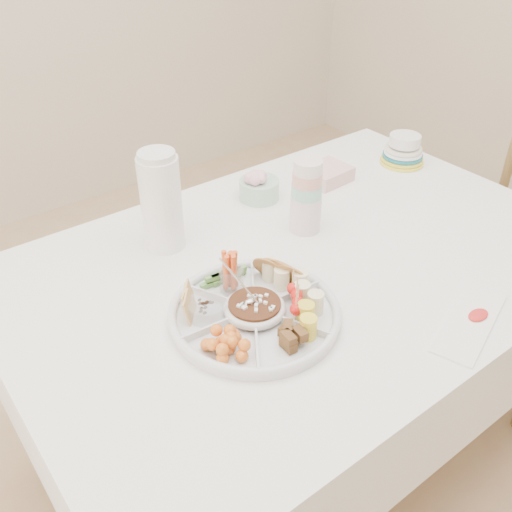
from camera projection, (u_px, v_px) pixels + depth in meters
floor at (295, 443)px, 1.91m from camera, size 4.00×4.00×0.00m
dining_table at (300, 362)px, 1.69m from camera, size 1.52×1.02×0.76m
chair at (505, 261)px, 1.94m from camera, size 0.41×0.41×0.96m
party_tray at (255, 311)px, 1.27m from camera, size 0.41×0.41×0.04m
bean_dip at (255, 308)px, 1.27m from camera, size 0.13×0.13×0.04m
tortillas at (280, 272)px, 1.35m from camera, size 0.11×0.11×0.06m
carrot_cucumber at (225, 267)px, 1.34m from camera, size 0.12×0.12×0.10m
pita_raisins at (196, 305)px, 1.25m from camera, size 0.13×0.13×0.07m
cherries at (225, 342)px, 1.17m from camera, size 0.13×0.13×0.05m
granola_chunks at (288, 340)px, 1.17m from camera, size 0.10×0.10×0.04m
banana_tomato at (314, 296)px, 1.25m from camera, size 0.13×0.13×0.10m
cup_stack at (307, 191)px, 1.52m from camera, size 0.11×0.11×0.24m
thermos at (161, 200)px, 1.45m from camera, size 0.12×0.12×0.27m
flower_bowl at (259, 185)px, 1.71m from camera, size 0.13×0.13×0.09m
napkin_stack at (327, 174)px, 1.82m from camera, size 0.15×0.13×0.05m
plate_stack at (403, 151)px, 1.91m from camera, size 0.17×0.17×0.09m
placemat at (470, 322)px, 1.27m from camera, size 0.29×0.18×0.01m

